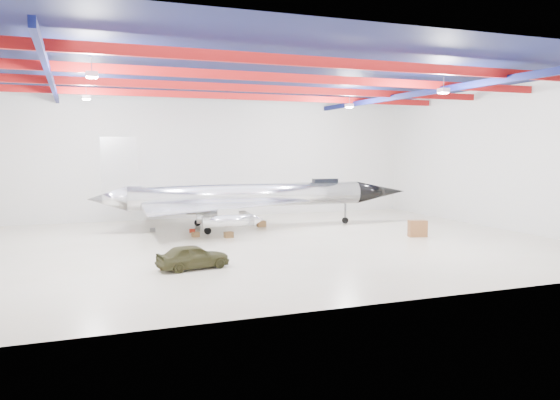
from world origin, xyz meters
name	(u,v)px	position (x,y,z in m)	size (l,w,h in m)	color
floor	(255,244)	(0.00, 0.00, 0.00)	(40.00, 40.00, 0.00)	beige
wall_back	(203,157)	(0.00, 15.00, 5.50)	(40.00, 40.00, 0.00)	silver
wall_right	(500,158)	(20.00, 0.00, 5.50)	(30.00, 30.00, 0.00)	silver
ceiling	(254,73)	(0.00, 0.00, 11.00)	(40.00, 40.00, 0.00)	#0A0F38
ceiling_structure	(254,84)	(0.00, 0.00, 10.32)	(39.50, 29.50, 1.08)	#9B1110
jet_aircraft	(248,199)	(1.78, 7.17, 2.32)	(25.91, 15.50, 7.06)	silver
jeep	(193,256)	(-5.31, -5.95, 0.64)	(1.51, 3.76, 1.28)	#36351B
desk	(418,229)	(11.70, -1.27, 0.59)	(1.28, 0.64, 1.17)	brown
crate_ply	(196,234)	(-3.03, 4.23, 0.17)	(0.47, 0.38, 0.33)	olive
toolbox_red	(192,231)	(-2.84, 6.32, 0.14)	(0.39, 0.31, 0.27)	maroon
parts_bin	(261,224)	(2.99, 7.49, 0.23)	(0.67, 0.54, 0.47)	olive
crate_small	(153,230)	(-5.55, 7.84, 0.14)	(0.39, 0.31, 0.28)	#59595B
oil_barrel	(229,235)	(-0.94, 3.04, 0.21)	(0.60, 0.48, 0.42)	olive
spares_box	(252,222)	(2.81, 9.26, 0.19)	(0.42, 0.42, 0.38)	#59595B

